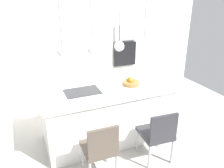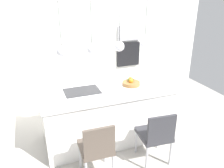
{
  "view_description": "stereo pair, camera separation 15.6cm",
  "coord_description": "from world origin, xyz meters",
  "px_view_note": "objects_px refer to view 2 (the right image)",
  "views": [
    {
      "loc": [
        -1.28,
        -3.2,
        2.41
      ],
      "look_at": [
        0.1,
        0.0,
        1.0
      ],
      "focal_mm": 36.69,
      "sensor_mm": 36.0,
      "label": 1
    },
    {
      "loc": [
        -1.13,
        -3.26,
        2.41
      ],
      "look_at": [
        0.1,
        0.0,
        1.0
      ],
      "focal_mm": 36.69,
      "sensor_mm": 36.0,
      "label": 2
    }
  ],
  "objects_px": {
    "microwave": "(129,33)",
    "chair_near": "(97,147)",
    "chair_middle": "(156,134)",
    "oven": "(128,54)",
    "fruit_bowl": "(131,83)"
  },
  "relations": [
    {
      "from": "fruit_bowl",
      "to": "chair_middle",
      "type": "relative_size",
      "value": 0.34
    },
    {
      "from": "chair_middle",
      "to": "chair_near",
      "type": "bearing_deg",
      "value": 179.86
    },
    {
      "from": "microwave",
      "to": "chair_middle",
      "type": "distance_m",
      "value": 2.73
    },
    {
      "from": "fruit_bowl",
      "to": "chair_near",
      "type": "relative_size",
      "value": 0.34
    },
    {
      "from": "microwave",
      "to": "chair_near",
      "type": "xyz_separation_m",
      "value": [
        -1.55,
        -2.44,
        -1.03
      ]
    },
    {
      "from": "oven",
      "to": "chair_near",
      "type": "bearing_deg",
      "value": -122.4
    },
    {
      "from": "fruit_bowl",
      "to": "chair_middle",
      "type": "bearing_deg",
      "value": -87.87
    },
    {
      "from": "fruit_bowl",
      "to": "microwave",
      "type": "xyz_separation_m",
      "value": [
        0.68,
        1.62,
        0.53
      ]
    },
    {
      "from": "oven",
      "to": "chair_middle",
      "type": "height_order",
      "value": "oven"
    },
    {
      "from": "oven",
      "to": "chair_middle",
      "type": "relative_size",
      "value": 0.65
    },
    {
      "from": "chair_near",
      "to": "chair_middle",
      "type": "bearing_deg",
      "value": -0.14
    },
    {
      "from": "fruit_bowl",
      "to": "oven",
      "type": "height_order",
      "value": "oven"
    },
    {
      "from": "fruit_bowl",
      "to": "microwave",
      "type": "relative_size",
      "value": 0.55
    },
    {
      "from": "microwave",
      "to": "chair_near",
      "type": "height_order",
      "value": "microwave"
    },
    {
      "from": "oven",
      "to": "chair_middle",
      "type": "distance_m",
      "value": 2.58
    }
  ]
}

